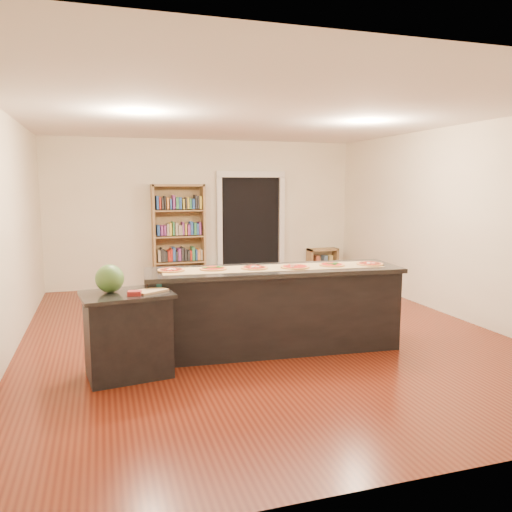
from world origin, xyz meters
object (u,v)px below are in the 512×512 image
object	(u,v)px
side_counter	(128,334)
bookshelf	(179,236)
watermelon	(110,279)
low_shelf	(322,263)
waste_bin	(207,276)
kitchen_island	(274,309)

from	to	relation	value
side_counter	bookshelf	world-z (taller)	bookshelf
side_counter	watermelon	world-z (taller)	watermelon
low_shelf	waste_bin	distance (m)	2.49
waste_bin	watermelon	xyz separation A→B (m)	(-1.85, -4.21, 0.82)
kitchen_island	waste_bin	xyz separation A→B (m)	(-0.00, 3.94, -0.30)
watermelon	kitchen_island	bearing A→B (deg)	8.49
low_shelf	waste_bin	bearing A→B (deg)	-178.24
waste_bin	watermelon	size ratio (longest dim) A/B	1.38
side_counter	bookshelf	bearing A→B (deg)	66.94
kitchen_island	bookshelf	size ratio (longest dim) A/B	1.52
kitchen_island	side_counter	world-z (taller)	kitchen_island
low_shelf	watermelon	size ratio (longest dim) A/B	2.20
side_counter	watermelon	distance (m)	0.60
bookshelf	low_shelf	distance (m)	3.08
kitchen_island	side_counter	bearing A→B (deg)	-164.37
kitchen_island	bookshelf	world-z (taller)	bookshelf
kitchen_island	low_shelf	xyz separation A→B (m)	(2.48, 4.01, -0.18)
kitchen_island	waste_bin	world-z (taller)	kitchen_island
side_counter	bookshelf	distance (m)	4.50
side_counter	low_shelf	size ratio (longest dim) A/B	1.40
waste_bin	kitchen_island	bearing A→B (deg)	-89.93
bookshelf	low_shelf	xyz separation A→B (m)	(3.00, 0.04, -0.66)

